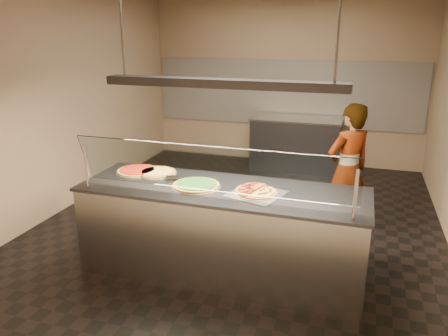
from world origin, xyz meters
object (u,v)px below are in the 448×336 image
(serving_counter, at_px, (222,231))
(half_pizza_sausage, at_px, (266,192))
(pizza_spinach, at_px, (196,185))
(pizza_spatula, at_px, (167,175))
(perforated_tray, at_px, (256,193))
(pizza_tomato, at_px, (138,170))
(worker, at_px, (348,170))
(half_pizza_pepperoni, at_px, (247,189))
(heat_lamp_housing, at_px, (222,83))
(pizza_cheese, at_px, (158,172))
(prep_table, at_px, (296,143))
(sneeze_guard, at_px, (210,170))

(serving_counter, bearing_deg, half_pizza_sausage, -6.78)
(pizza_spinach, xyz_separation_m, pizza_spatula, (-0.39, 0.16, 0.01))
(perforated_tray, distance_m, pizza_tomato, 1.43)
(pizza_spinach, relative_size, worker, 0.30)
(half_pizza_pepperoni, distance_m, pizza_spinach, 0.52)
(half_pizza_sausage, xyz_separation_m, heat_lamp_housing, (-0.45, 0.05, 0.99))
(serving_counter, bearing_deg, heat_lamp_housing, 0.00)
(half_pizza_pepperoni, bearing_deg, perforated_tray, -0.05)
(pizza_spinach, distance_m, heat_lamp_housing, 1.04)
(half_pizza_pepperoni, bearing_deg, pizza_tomato, 168.35)
(half_pizza_sausage, xyz_separation_m, pizza_cheese, (-1.26, 0.28, -0.01))
(half_pizza_pepperoni, height_order, heat_lamp_housing, heat_lamp_housing)
(half_pizza_pepperoni, height_order, pizza_tomato, half_pizza_pepperoni)
(half_pizza_sausage, distance_m, pizza_spinach, 0.71)
(pizza_spatula, bearing_deg, perforated_tray, -10.30)
(half_pizza_pepperoni, relative_size, pizza_cheese, 1.00)
(pizza_spinach, bearing_deg, prep_table, 83.56)
(half_pizza_pepperoni, bearing_deg, pizza_spatula, 168.68)
(sneeze_guard, height_order, pizza_cheese, sneeze_guard)
(worker, distance_m, heat_lamp_housing, 2.11)
(prep_table, bearing_deg, pizza_spinach, -96.44)
(half_pizza_pepperoni, bearing_deg, heat_lamp_housing, 168.19)
(serving_counter, relative_size, sneeze_guard, 1.09)
(pizza_cheese, xyz_separation_m, pizza_spatula, (0.16, -0.10, 0.01))
(pizza_spinach, distance_m, worker, 1.98)
(sneeze_guard, bearing_deg, pizza_tomato, 151.93)
(sneeze_guard, relative_size, half_pizza_pepperoni, 6.13)
(serving_counter, relative_size, prep_table, 1.81)
(half_pizza_pepperoni, distance_m, prep_table, 3.86)
(pizza_spatula, height_order, worker, worker)
(worker, height_order, heat_lamp_housing, heat_lamp_housing)
(pizza_tomato, bearing_deg, half_pizza_sausage, -10.16)
(sneeze_guard, relative_size, heat_lamp_housing, 1.13)
(half_pizza_pepperoni, bearing_deg, pizza_spinach, 177.96)
(pizza_tomato, height_order, pizza_spatula, pizza_spatula)
(pizza_cheese, relative_size, pizza_spatula, 1.69)
(pizza_spinach, bearing_deg, pizza_cheese, 154.60)
(serving_counter, relative_size, pizza_cheese, 6.73)
(serving_counter, height_order, perforated_tray, perforated_tray)
(perforated_tray, height_order, pizza_spinach, pizza_spinach)
(half_pizza_pepperoni, xyz_separation_m, prep_table, (-0.09, 3.83, -0.50))
(sneeze_guard, height_order, worker, worker)
(serving_counter, distance_m, sneeze_guard, 0.83)
(sneeze_guard, distance_m, worker, 2.09)
(heat_lamp_housing, bearing_deg, pizza_tomato, 168.39)
(half_pizza_pepperoni, xyz_separation_m, pizza_cheese, (-1.07, 0.28, -0.02))
(half_pizza_pepperoni, distance_m, pizza_tomato, 1.34)
(pizza_spinach, distance_m, pizza_tomato, 0.83)
(sneeze_guard, distance_m, prep_table, 4.19)
(sneeze_guard, xyz_separation_m, worker, (1.15, 1.70, -0.42))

